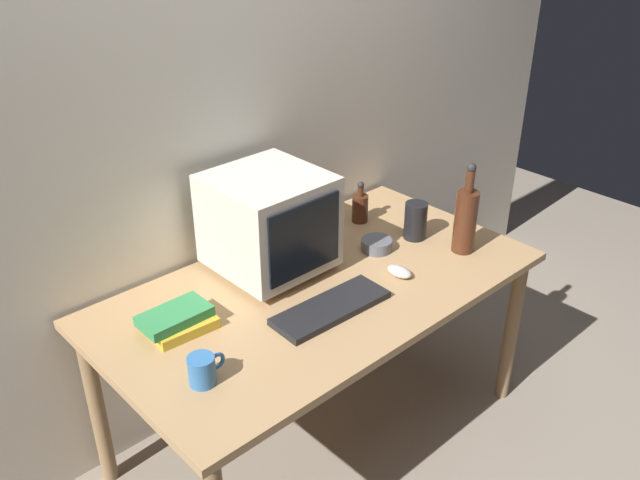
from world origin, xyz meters
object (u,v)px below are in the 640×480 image
object	(u,v)px
book_stack	(178,320)
mug	(203,370)
computer_mouse	(399,272)
keyboard	(331,308)
crt_monitor	(269,222)
bottle_tall	(466,219)
metal_canister	(416,221)
bottle_short	(360,207)
cd_spindle	(377,245)

from	to	relation	value
book_stack	mug	distance (m)	0.29
book_stack	mug	size ratio (longest dim) A/B	1.96
computer_mouse	mug	size ratio (longest dim) A/B	0.83
keyboard	computer_mouse	world-z (taller)	computer_mouse
crt_monitor	book_stack	world-z (taller)	crt_monitor
bottle_tall	book_stack	distance (m)	1.13
bottle_tall	metal_canister	distance (m)	0.21
keyboard	computer_mouse	size ratio (longest dim) A/B	4.20
computer_mouse	bottle_tall	size ratio (longest dim) A/B	0.28
bottle_tall	bottle_short	xyz separation A→B (m)	(-0.11, 0.44, -0.07)
metal_canister	computer_mouse	bearing A→B (deg)	-150.01
crt_monitor	metal_canister	world-z (taller)	crt_monitor
keyboard	metal_canister	world-z (taller)	metal_canister
bottle_short	computer_mouse	bearing A→B (deg)	-117.25
bottle_tall	metal_canister	world-z (taller)	bottle_tall
mug	bottle_short	bearing A→B (deg)	20.99
crt_monitor	metal_canister	distance (m)	0.62
keyboard	bottle_tall	xyz separation A→B (m)	(0.66, -0.05, 0.12)
crt_monitor	keyboard	distance (m)	0.39
book_stack	computer_mouse	bearing A→B (deg)	-19.42
bottle_tall	book_stack	bearing A→B (deg)	164.09
bottle_tall	bottle_short	world-z (taller)	bottle_tall
keyboard	cd_spindle	size ratio (longest dim) A/B	3.50
book_stack	bottle_tall	bearing A→B (deg)	-15.91
computer_mouse	book_stack	xyz separation A→B (m)	(-0.76, 0.27, 0.02)
bottle_tall	mug	bearing A→B (deg)	178.21
mug	crt_monitor	bearing A→B (deg)	33.61
bottle_short	book_stack	world-z (taller)	bottle_short
book_stack	metal_canister	bearing A→B (deg)	-6.44
crt_monitor	bottle_tall	bearing A→B (deg)	-32.08
crt_monitor	computer_mouse	bearing A→B (deg)	-48.92
crt_monitor	book_stack	distance (m)	0.49
bottle_tall	metal_canister	xyz separation A→B (m)	(-0.06, 0.19, -0.06)
keyboard	bottle_short	size ratio (longest dim) A/B	2.34
bottle_tall	cd_spindle	bearing A→B (deg)	136.76
crt_monitor	computer_mouse	size ratio (longest dim) A/B	3.90
bottle_short	mug	size ratio (longest dim) A/B	1.50
cd_spindle	book_stack	bearing A→B (deg)	174.46
computer_mouse	cd_spindle	xyz separation A→B (m)	(0.08, 0.19, 0.00)
mug	metal_canister	world-z (taller)	metal_canister
keyboard	computer_mouse	xyz separation A→B (m)	(0.34, -0.01, 0.01)
keyboard	computer_mouse	distance (m)	0.34
metal_canister	bottle_tall	bearing A→B (deg)	-73.72
bottle_tall	crt_monitor	bearing A→B (deg)	147.92
computer_mouse	book_stack	distance (m)	0.81
book_stack	cd_spindle	size ratio (longest dim) A/B	1.96
book_stack	metal_canister	size ratio (longest dim) A/B	1.57
computer_mouse	keyboard	bearing A→B (deg)	175.42
keyboard	bottle_tall	world-z (taller)	bottle_tall
bottle_tall	cd_spindle	world-z (taller)	bottle_tall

